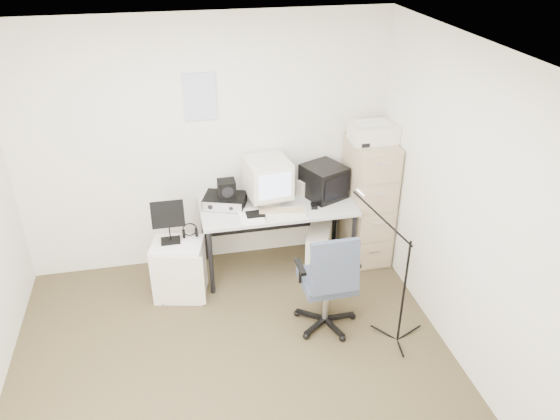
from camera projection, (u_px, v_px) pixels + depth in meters
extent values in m
cube|color=#3E3822|center=(238.00, 379.00, 4.32)|extent=(3.60, 3.60, 0.01)
cube|color=white|center=(221.00, 61.00, 3.10)|extent=(3.60, 3.60, 0.01)
cube|color=beige|center=(206.00, 147.00, 5.25)|extent=(3.60, 0.02, 2.50)
cube|color=beige|center=(471.00, 218.00, 4.04)|extent=(0.02, 3.60, 2.50)
cube|color=white|center=(200.00, 97.00, 4.99)|extent=(0.30, 0.02, 0.44)
cube|color=#93835C|center=(368.00, 201.00, 5.56)|extent=(0.40, 0.60, 1.30)
cube|color=silver|center=(373.00, 133.00, 5.21)|extent=(0.45, 0.31, 0.17)
cube|color=silver|center=(277.00, 236.00, 5.50)|extent=(1.50, 0.70, 0.73)
cube|color=silver|center=(268.00, 181.00, 5.27)|extent=(0.45, 0.47, 0.44)
cube|color=black|center=(324.00, 181.00, 5.40)|extent=(0.48, 0.49, 0.32)
cube|color=beige|center=(302.00, 189.00, 5.44)|extent=(0.11, 0.11, 0.16)
cube|color=silver|center=(282.00, 212.00, 5.16)|extent=(0.48, 0.24, 0.03)
cube|color=black|center=(314.00, 206.00, 5.26)|extent=(0.08, 0.11, 0.03)
cube|color=black|center=(225.00, 201.00, 5.27)|extent=(0.46, 0.39, 0.11)
cube|color=black|center=(227.00, 189.00, 5.19)|extent=(0.17, 0.16, 0.17)
cube|color=white|center=(251.00, 216.00, 5.11)|extent=(0.22, 0.29, 0.02)
cube|color=silver|center=(319.00, 249.00, 5.56)|extent=(0.38, 0.52, 0.44)
cube|color=#494D5F|center=(327.00, 279.00, 4.66)|extent=(0.58, 0.58, 0.98)
cube|color=silver|center=(179.00, 269.00, 5.13)|extent=(0.53, 0.46, 0.57)
cube|color=black|center=(168.00, 221.00, 4.93)|extent=(0.32, 0.22, 0.43)
torus|color=black|center=(190.00, 232.00, 5.08)|extent=(0.18, 0.18, 0.03)
cylinder|color=black|center=(406.00, 278.00, 4.39)|extent=(0.03, 0.03, 1.31)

